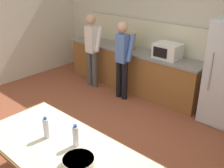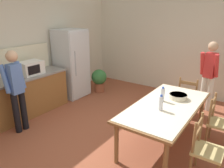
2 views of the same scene
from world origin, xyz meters
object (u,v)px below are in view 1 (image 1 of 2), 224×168
object	(u,v)px
bottle_near_centre	(46,128)
person_at_counter	(122,57)
microwave	(167,51)
paper_bag	(129,41)
person_at_sink	(92,47)
serving_bowl	(78,162)
bottle_off_centre	(76,136)
dining_table	(62,152)

from	to	relation	value
bottle_near_centre	person_at_counter	distance (m)	2.68
microwave	paper_bag	size ratio (longest dim) A/B	1.39
person_at_sink	microwave	bearing A→B (deg)	-72.84
microwave	person_at_counter	size ratio (longest dim) A/B	0.31
microwave	paper_bag	bearing A→B (deg)	-179.54
microwave	person_at_counter	world-z (taller)	person_at_counter
microwave	paper_bag	xyz separation A→B (m)	(-0.95, -0.01, 0.03)
microwave	serving_bowl	distance (m)	3.23
serving_bowl	microwave	bearing A→B (deg)	105.90
bottle_near_centre	bottle_off_centre	xyz separation A→B (m)	(0.37, 0.12, 0.00)
bottle_near_centre	serving_bowl	xyz separation A→B (m)	(0.63, -0.07, -0.07)
paper_bag	bottle_near_centre	bearing A→B (deg)	-68.29
bottle_near_centre	microwave	bearing A→B (deg)	94.71
dining_table	microwave	bearing A→B (deg)	99.62
bottle_off_centre	person_at_sink	size ratio (longest dim) A/B	0.16
person_at_sink	person_at_counter	world-z (taller)	person_at_sink
paper_bag	dining_table	xyz separation A→B (m)	(1.46, -3.02, -0.41)
paper_bag	serving_bowl	bearing A→B (deg)	-59.30
microwave	person_at_sink	world-z (taller)	person_at_sink
person_at_sink	bottle_off_centre	bearing A→B (deg)	-137.05
bottle_near_centre	person_at_counter	xyz separation A→B (m)	(-0.96, 2.50, 0.03)
dining_table	person_at_counter	distance (m)	2.80
dining_table	bottle_off_centre	size ratio (longest dim) A/B	7.82
bottle_off_centre	person_at_sink	bearing A→B (deg)	132.95
person_at_sink	person_at_counter	size ratio (longest dim) A/B	1.02
microwave	bottle_off_centre	xyz separation A→B (m)	(0.62, -2.90, -0.18)
bottle_off_centre	person_at_counter	xyz separation A→B (m)	(-1.33, 2.38, 0.03)
bottle_near_centre	serving_bowl	size ratio (longest dim) A/B	0.84
bottle_near_centre	person_at_counter	size ratio (longest dim) A/B	0.17
person_at_sink	bottle_near_centre	bearing A→B (deg)	-143.55
paper_bag	bottle_off_centre	xyz separation A→B (m)	(1.57, -2.89, -0.21)
dining_table	person_at_sink	distance (m)	3.31
serving_bowl	person_at_counter	bearing A→B (deg)	121.72
bottle_near_centre	person_at_sink	world-z (taller)	person_at_sink
paper_bag	bottle_off_centre	world-z (taller)	paper_bag
serving_bowl	person_at_sink	distance (m)	3.61
bottle_off_centre	person_at_sink	world-z (taller)	person_at_sink
microwave	bottle_off_centre	bearing A→B (deg)	-77.97
microwave	paper_bag	world-z (taller)	paper_bag
paper_bag	person_at_counter	bearing A→B (deg)	-64.79
microwave	dining_table	distance (m)	3.09
microwave	person_at_sink	xyz separation A→B (m)	(-1.62, -0.50, -0.13)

